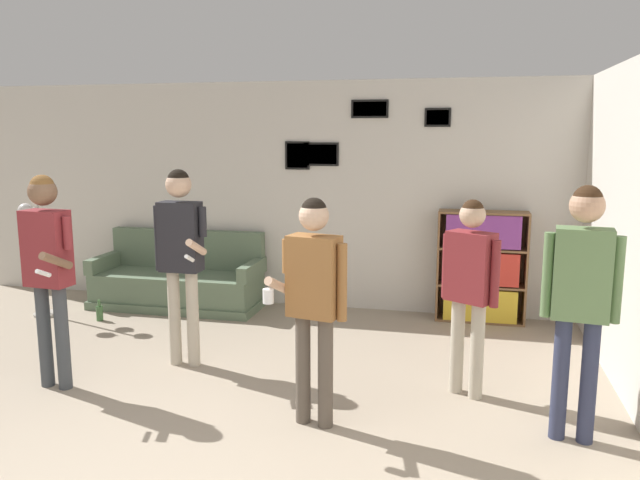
# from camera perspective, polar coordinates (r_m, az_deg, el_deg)

# --- Properties ---
(wall_back) EXTENTS (8.76, 0.08, 2.70)m
(wall_back) POSITION_cam_1_polar(r_m,az_deg,el_deg) (7.54, -1.57, 4.10)
(wall_back) COLOR beige
(wall_back) RESTS_ON ground_plane
(couch) EXTENTS (2.05, 0.80, 0.90)m
(couch) POSITION_cam_1_polar(r_m,az_deg,el_deg) (7.83, -12.76, -3.79)
(couch) COLOR #5B7056
(couch) RESTS_ON ground_plane
(bookshelf) EXTENTS (0.97, 0.30, 1.25)m
(bookshelf) POSITION_cam_1_polar(r_m,az_deg,el_deg) (7.19, 14.54, -2.40)
(bookshelf) COLOR brown
(bookshelf) RESTS_ON ground_plane
(floor_lamp) EXTENTS (0.38, 0.41, 1.53)m
(floor_lamp) POSITION_cam_1_polar(r_m,az_deg,el_deg) (7.77, -24.30, 1.71)
(floor_lamp) COLOR #ADA89E
(floor_lamp) RESTS_ON ground_plane
(person_player_foreground_left) EXTENTS (0.50, 0.50, 1.78)m
(person_player_foreground_left) POSITION_cam_1_polar(r_m,az_deg,el_deg) (5.50, -23.68, -1.49)
(person_player_foreground_left) COLOR #3D4247
(person_player_foreground_left) RESTS_ON ground_plane
(person_player_foreground_center) EXTENTS (0.50, 0.48, 1.79)m
(person_player_foreground_center) POSITION_cam_1_polar(r_m,az_deg,el_deg) (5.68, -12.62, -0.47)
(person_player_foreground_center) COLOR #B7AD99
(person_player_foreground_center) RESTS_ON ground_plane
(person_watcher_holding_cup) EXTENTS (0.55, 0.39, 1.66)m
(person_watcher_holding_cup) POSITION_cam_1_polar(r_m,az_deg,el_deg) (4.40, -0.58, -4.44)
(person_watcher_holding_cup) COLOR brown
(person_watcher_holding_cup) RESTS_ON ground_plane
(person_spectator_near_bookshelf) EXTENTS (0.44, 0.35, 1.60)m
(person_spectator_near_bookshelf) POSITION_cam_1_polar(r_m,az_deg,el_deg) (5.06, 13.54, -3.42)
(person_spectator_near_bookshelf) COLOR #B7AD99
(person_spectator_near_bookshelf) RESTS_ON ground_plane
(person_spectator_far_right) EXTENTS (0.50, 0.24, 1.77)m
(person_spectator_far_right) POSITION_cam_1_polar(r_m,az_deg,el_deg) (4.50, 22.78, -3.89)
(person_spectator_far_right) COLOR #2D334C
(person_spectator_far_right) RESTS_ON ground_plane
(bottle_on_floor) EXTENTS (0.07, 0.07, 0.24)m
(bottle_on_floor) POSITION_cam_1_polar(r_m,az_deg,el_deg) (7.52, -19.51, -6.27)
(bottle_on_floor) COLOR #3D6638
(bottle_on_floor) RESTS_ON ground_plane
(drinking_cup) EXTENTS (0.09, 0.09, 0.11)m
(drinking_cup) POSITION_cam_1_polar(r_m,az_deg,el_deg) (7.08, 13.64, 3.03)
(drinking_cup) COLOR white
(drinking_cup) RESTS_ON bookshelf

